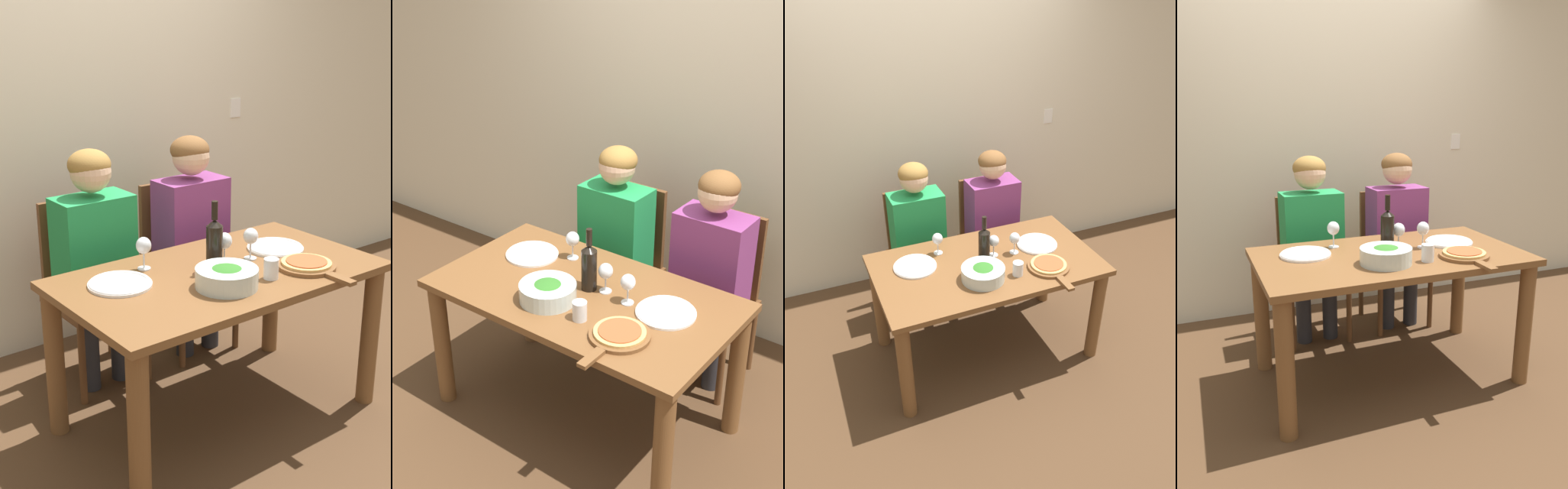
{
  "view_description": "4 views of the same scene",
  "coord_description": "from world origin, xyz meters",
  "views": [
    {
      "loc": [
        -1.81,
        -2.18,
        1.84
      ],
      "look_at": [
        -0.07,
        0.09,
        0.86
      ],
      "focal_mm": 50.0,
      "sensor_mm": 36.0,
      "label": 1
    },
    {
      "loc": [
        1.67,
        -2.2,
        2.42
      ],
      "look_at": [
        -0.05,
        0.1,
        0.93
      ],
      "focal_mm": 50.0,
      "sensor_mm": 36.0,
      "label": 2
    },
    {
      "loc": [
        -1.04,
        -2.35,
        2.44
      ],
      "look_at": [
        -0.05,
        -0.02,
        0.9
      ],
      "focal_mm": 35.0,
      "sensor_mm": 36.0,
      "label": 3
    },
    {
      "loc": [
        -1.0,
        -2.28,
        1.48
      ],
      "look_at": [
        -0.11,
        -0.03,
        0.81
      ],
      "focal_mm": 35.0,
      "sensor_mm": 36.0,
      "label": 4
    }
  ],
  "objects": [
    {
      "name": "ground_plane",
      "position": [
        0.0,
        0.0,
        0.0
      ],
      "size": [
        40.0,
        40.0,
        0.0
      ],
      "primitive_type": "plane",
      "color": "#4C331E"
    },
    {
      "name": "back_wall",
      "position": [
        0.0,
        1.21,
        1.35
      ],
      "size": [
        10.0,
        0.06,
        2.7
      ],
      "color": "beige",
      "rests_on": "ground"
    },
    {
      "name": "dining_table",
      "position": [
        0.0,
        0.0,
        0.6
      ],
      "size": [
        1.45,
        0.81,
        0.74
      ],
      "color": "brown",
      "rests_on": "ground"
    },
    {
      "name": "chair_left",
      "position": [
        -0.27,
        0.75,
        0.5
      ],
      "size": [
        0.42,
        0.42,
        0.94
      ],
      "color": "brown",
      "rests_on": "ground"
    },
    {
      "name": "chair_right",
      "position": [
        0.33,
        0.75,
        0.5
      ],
      "size": [
        0.42,
        0.42,
        0.94
      ],
      "color": "brown",
      "rests_on": "ground"
    },
    {
      "name": "person_woman",
      "position": [
        -0.27,
        0.63,
        0.74
      ],
      "size": [
        0.47,
        0.51,
        1.22
      ],
      "color": "#28282D",
      "rests_on": "ground"
    },
    {
      "name": "person_man",
      "position": [
        0.33,
        0.63,
        0.74
      ],
      "size": [
        0.47,
        0.51,
        1.22
      ],
      "color": "#28282D",
      "rests_on": "ground"
    },
    {
      "name": "wine_bottle",
      "position": [
        -0.0,
        0.04,
        0.86
      ],
      "size": [
        0.07,
        0.07,
        0.32
      ],
      "color": "black",
      "rests_on": "dining_table"
    },
    {
      "name": "broccoli_bowl",
      "position": [
        -0.09,
        -0.16,
        0.78
      ],
      "size": [
        0.27,
        0.27,
        0.09
      ],
      "color": "silver",
      "rests_on": "dining_table"
    },
    {
      "name": "dinner_plate_left",
      "position": [
        -0.44,
        0.13,
        0.75
      ],
      "size": [
        0.28,
        0.28,
        0.02
      ],
      "color": "white",
      "rests_on": "dining_table"
    },
    {
      "name": "dinner_plate_right",
      "position": [
        0.41,
        0.07,
        0.75
      ],
      "size": [
        0.28,
        0.28,
        0.02
      ],
      "color": "white",
      "rests_on": "dining_table"
    },
    {
      "name": "pizza_on_board",
      "position": [
        0.34,
        -0.21,
        0.75
      ],
      "size": [
        0.27,
        0.41,
        0.04
      ],
      "color": "brown",
      "rests_on": "dining_table"
    },
    {
      "name": "wine_glass_left",
      "position": [
        -0.25,
        0.23,
        0.84
      ],
      "size": [
        0.07,
        0.07,
        0.15
      ],
      "color": "silver",
      "rests_on": "dining_table"
    },
    {
      "name": "wine_glass_right",
      "position": [
        0.22,
        0.04,
        0.84
      ],
      "size": [
        0.07,
        0.07,
        0.15
      ],
      "color": "silver",
      "rests_on": "dining_table"
    },
    {
      "name": "wine_glass_centre",
      "position": [
        0.08,
        0.06,
        0.84
      ],
      "size": [
        0.07,
        0.07,
        0.15
      ],
      "color": "silver",
      "rests_on": "dining_table"
    },
    {
      "name": "water_tumbler",
      "position": [
        0.13,
        -0.2,
        0.78
      ],
      "size": [
        0.07,
        0.07,
        0.09
      ],
      "color": "silver",
      "rests_on": "dining_table"
    }
  ]
}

